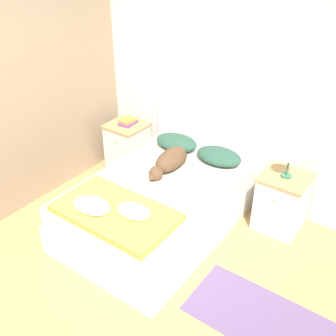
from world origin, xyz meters
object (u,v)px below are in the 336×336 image
(book_stack, at_px, (128,122))
(pillow_left, at_px, (176,142))
(pillow_right, at_px, (219,156))
(dog, at_px, (170,161))
(nightstand_left, at_px, (128,146))
(table_lamp, at_px, (290,154))
(nightstand_right, at_px, (281,202))
(bed, at_px, (157,206))

(book_stack, bearing_deg, pillow_left, -1.77)
(pillow_right, height_order, dog, dog)
(nightstand_left, distance_m, pillow_right, 1.37)
(pillow_left, relative_size, dog, 0.76)
(nightstand_left, bearing_deg, pillow_right, 0.19)
(book_stack, relative_size, table_lamp, 0.74)
(pillow_left, height_order, table_lamp, table_lamp)
(pillow_right, height_order, table_lamp, table_lamp)
(nightstand_left, xyz_separation_m, book_stack, (0.00, 0.03, 0.34))
(nightstand_right, distance_m, pillow_right, 0.82)
(pillow_right, bearing_deg, bed, -110.54)
(nightstand_left, relative_size, table_lamp, 1.94)
(nightstand_left, distance_m, book_stack, 0.34)
(nightstand_right, relative_size, dog, 0.92)
(nightstand_right, bearing_deg, pillow_left, 179.81)
(book_stack, bearing_deg, bed, -36.79)
(nightstand_left, xyz_separation_m, pillow_left, (0.77, 0.00, 0.29))
(bed, height_order, pillow_right, pillow_right)
(pillow_right, bearing_deg, pillow_left, 180.00)
(nightstand_right, xyz_separation_m, pillow_right, (-0.77, 0.00, 0.29))
(pillow_left, relative_size, book_stack, 2.17)
(pillow_left, distance_m, table_lamp, 1.37)
(pillow_right, relative_size, book_stack, 2.17)
(pillow_right, xyz_separation_m, dog, (-0.35, -0.45, 0.03))
(pillow_right, distance_m, dog, 0.57)
(nightstand_right, xyz_separation_m, pillow_left, (-1.34, 0.00, 0.29))
(nightstand_right, bearing_deg, book_stack, 179.24)
(dog, bearing_deg, table_lamp, 21.72)
(nightstand_right, height_order, book_stack, book_stack)
(book_stack, bearing_deg, pillow_right, -1.01)
(pillow_left, bearing_deg, nightstand_right, -0.19)
(nightstand_right, xyz_separation_m, table_lamp, (0.00, 0.00, 0.57))
(nightstand_left, bearing_deg, pillow_left, 0.32)
(pillow_left, height_order, book_stack, book_stack)
(bed, height_order, nightstand_right, nightstand_right)
(bed, height_order, nightstand_left, nightstand_left)
(dog, bearing_deg, nightstand_right, 21.65)
(pillow_left, bearing_deg, dog, -63.70)
(pillow_left, height_order, pillow_right, same)
(book_stack, bearing_deg, nightstand_left, -93.91)
(pillow_left, xyz_separation_m, table_lamp, (1.34, -0.00, 0.28))
(table_lamp, bearing_deg, nightstand_right, -90.00)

